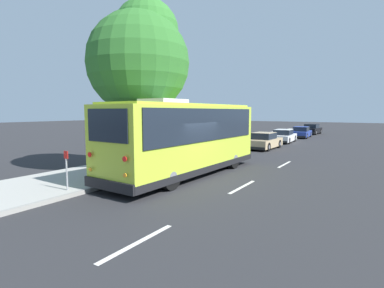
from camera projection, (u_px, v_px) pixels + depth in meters
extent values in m
plane|color=#28282B|center=(190.00, 179.00, 13.16)|extent=(160.00, 160.00, 0.00)
cube|color=#A3A099|center=(123.00, 168.00, 15.35)|extent=(80.00, 4.07, 0.15)
cube|color=gray|center=(155.00, 173.00, 14.23)|extent=(80.00, 0.14, 0.15)
cube|color=#ADC633|center=(187.00, 138.00, 13.90)|extent=(9.27, 2.71, 2.95)
cube|color=black|center=(187.00, 166.00, 14.05)|extent=(9.32, 2.76, 0.28)
cube|color=black|center=(187.00, 124.00, 13.83)|extent=(8.53, 2.77, 1.41)
cube|color=black|center=(232.00, 121.00, 17.64)|extent=(0.09, 2.14, 1.48)
cube|color=black|center=(107.00, 126.00, 10.02)|extent=(0.09, 1.96, 1.13)
cube|color=black|center=(232.00, 110.00, 17.56)|extent=(0.09, 1.76, 0.22)
cube|color=#ADC633|center=(187.00, 105.00, 13.74)|extent=(8.70, 2.46, 0.10)
cube|color=silver|center=(164.00, 102.00, 12.38)|extent=(1.73, 1.43, 0.20)
cube|color=black|center=(231.00, 154.00, 17.87)|extent=(0.17, 2.47, 0.36)
cube|color=black|center=(108.00, 185.00, 10.22)|extent=(0.17, 2.47, 0.36)
cylinder|color=red|center=(90.00, 155.00, 10.57)|extent=(0.04, 0.18, 0.18)
cylinder|color=orange|center=(90.00, 169.00, 10.62)|extent=(0.03, 0.14, 0.14)
cylinder|color=red|center=(124.00, 159.00, 9.58)|extent=(0.04, 0.18, 0.18)
cylinder|color=orange|center=(125.00, 175.00, 9.64)|extent=(0.03, 0.14, 0.14)
cube|color=white|center=(220.00, 150.00, 18.34)|extent=(0.05, 0.32, 0.18)
cube|color=white|center=(245.00, 152.00, 17.43)|extent=(0.05, 0.32, 0.18)
cube|color=black|center=(209.00, 116.00, 18.13)|extent=(0.06, 0.10, 0.24)
cylinder|color=black|center=(199.00, 155.00, 16.87)|extent=(1.01, 0.33, 1.00)
cylinder|color=slate|center=(199.00, 155.00, 16.87)|extent=(0.46, 0.33, 0.45)
cylinder|color=black|center=(233.00, 159.00, 15.68)|extent=(1.01, 0.33, 1.00)
cylinder|color=slate|center=(233.00, 159.00, 15.68)|extent=(0.46, 0.33, 0.45)
cylinder|color=black|center=(130.00, 171.00, 12.51)|extent=(1.01, 0.33, 1.00)
cylinder|color=slate|center=(130.00, 171.00, 12.51)|extent=(0.46, 0.33, 0.45)
cylinder|color=black|center=(170.00, 177.00, 11.32)|extent=(1.01, 0.33, 1.00)
cylinder|color=slate|center=(170.00, 177.00, 11.32)|extent=(0.46, 0.33, 0.45)
cube|color=tan|center=(264.00, 143.00, 23.93)|extent=(4.19, 1.83, 0.64)
cube|color=black|center=(264.00, 136.00, 23.78)|extent=(2.00, 1.55, 0.48)
cube|color=tan|center=(264.00, 133.00, 23.75)|extent=(1.92, 1.51, 0.05)
cube|color=black|center=(272.00, 143.00, 25.69)|extent=(0.11, 1.70, 0.20)
cube|color=black|center=(254.00, 148.00, 22.21)|extent=(0.11, 1.70, 0.20)
cylinder|color=black|center=(260.00, 143.00, 25.48)|extent=(0.66, 0.21, 0.66)
cylinder|color=slate|center=(260.00, 143.00, 25.48)|extent=(0.30, 0.23, 0.30)
cylinder|color=black|center=(279.00, 144.00, 24.59)|extent=(0.66, 0.21, 0.66)
cylinder|color=slate|center=(279.00, 144.00, 24.59)|extent=(0.30, 0.23, 0.30)
cylinder|color=black|center=(248.00, 146.00, 23.30)|extent=(0.66, 0.21, 0.66)
cylinder|color=slate|center=(248.00, 146.00, 23.30)|extent=(0.30, 0.23, 0.30)
cylinder|color=black|center=(268.00, 147.00, 22.41)|extent=(0.66, 0.21, 0.66)
cylinder|color=slate|center=(268.00, 147.00, 22.41)|extent=(0.30, 0.23, 0.30)
cube|color=silver|center=(283.00, 138.00, 29.03)|extent=(4.61, 1.99, 0.60)
cube|color=black|center=(283.00, 132.00, 28.87)|extent=(2.22, 1.61, 0.48)
cube|color=silver|center=(283.00, 130.00, 28.84)|extent=(2.14, 1.57, 0.05)
cube|color=black|center=(288.00, 138.00, 31.03)|extent=(0.18, 1.66, 0.20)
cube|color=black|center=(278.00, 142.00, 27.07)|extent=(0.18, 1.66, 0.20)
cylinder|color=black|center=(279.00, 138.00, 30.66)|extent=(0.61, 0.24, 0.60)
cylinder|color=slate|center=(279.00, 138.00, 30.66)|extent=(0.28, 0.24, 0.27)
cylinder|color=black|center=(295.00, 138.00, 29.91)|extent=(0.61, 0.24, 0.60)
cylinder|color=slate|center=(295.00, 138.00, 29.91)|extent=(0.28, 0.24, 0.27)
cylinder|color=black|center=(272.00, 140.00, 28.19)|extent=(0.61, 0.24, 0.60)
cylinder|color=slate|center=(272.00, 140.00, 28.19)|extent=(0.28, 0.24, 0.27)
cylinder|color=black|center=(289.00, 141.00, 27.43)|extent=(0.61, 0.24, 0.60)
cylinder|color=slate|center=(289.00, 141.00, 27.43)|extent=(0.28, 0.24, 0.27)
cube|color=navy|center=(301.00, 134.00, 34.28)|extent=(4.45, 1.96, 0.60)
cube|color=black|center=(301.00, 129.00, 34.13)|extent=(2.14, 1.60, 0.48)
cube|color=navy|center=(301.00, 127.00, 34.10)|extent=(2.06, 1.55, 0.05)
cube|color=black|center=(304.00, 134.00, 36.21)|extent=(0.17, 1.67, 0.20)
cube|color=black|center=(298.00, 137.00, 32.40)|extent=(0.17, 1.67, 0.20)
cylinder|color=black|center=(296.00, 134.00, 35.88)|extent=(0.61, 0.23, 0.60)
cylinder|color=slate|center=(296.00, 134.00, 35.88)|extent=(0.28, 0.23, 0.27)
cylinder|color=black|center=(310.00, 134.00, 35.11)|extent=(0.61, 0.23, 0.60)
cylinder|color=slate|center=(310.00, 134.00, 35.11)|extent=(0.28, 0.23, 0.27)
cylinder|color=black|center=(292.00, 135.00, 33.49)|extent=(0.61, 0.23, 0.60)
cylinder|color=slate|center=(292.00, 135.00, 33.49)|extent=(0.28, 0.23, 0.27)
cylinder|color=black|center=(306.00, 136.00, 32.72)|extent=(0.61, 0.23, 0.60)
cylinder|color=slate|center=(306.00, 136.00, 32.72)|extent=(0.28, 0.23, 0.27)
cube|color=black|center=(312.00, 130.00, 39.59)|extent=(4.34, 1.90, 0.65)
cube|color=black|center=(312.00, 126.00, 39.43)|extent=(2.08, 1.58, 0.48)
cube|color=black|center=(312.00, 124.00, 39.41)|extent=(2.00, 1.54, 0.05)
cube|color=black|center=(315.00, 131.00, 41.37)|extent=(0.15, 1.68, 0.20)
cube|color=black|center=(308.00, 133.00, 37.85)|extent=(0.15, 1.68, 0.20)
cylinder|color=black|center=(308.00, 131.00, 41.15)|extent=(0.68, 0.23, 0.67)
cylinder|color=slate|center=(308.00, 131.00, 41.15)|extent=(0.31, 0.23, 0.30)
cylinder|color=black|center=(320.00, 131.00, 40.25)|extent=(0.68, 0.23, 0.67)
cylinder|color=slate|center=(320.00, 131.00, 40.25)|extent=(0.31, 0.23, 0.30)
cylinder|color=black|center=(303.00, 132.00, 38.95)|extent=(0.68, 0.23, 0.67)
cylinder|color=slate|center=(303.00, 132.00, 38.95)|extent=(0.31, 0.23, 0.30)
cylinder|color=black|center=(316.00, 132.00, 38.05)|extent=(0.68, 0.23, 0.67)
cylinder|color=slate|center=(316.00, 132.00, 38.05)|extent=(0.31, 0.23, 0.30)
cylinder|color=brown|center=(140.00, 134.00, 14.79)|extent=(0.32, 0.32, 3.42)
sphere|color=#2D6B28|center=(138.00, 63.00, 14.42)|extent=(4.92, 4.92, 4.92)
sphere|color=#31732C|center=(146.00, 32.00, 14.76)|extent=(3.20, 3.20, 3.20)
cylinder|color=gray|center=(67.00, 174.00, 10.73)|extent=(0.06, 0.06, 1.14)
cube|color=red|center=(66.00, 155.00, 10.65)|extent=(0.02, 0.22, 0.28)
cylinder|color=gray|center=(112.00, 164.00, 12.49)|extent=(0.06, 0.06, 1.29)
cylinder|color=red|center=(221.00, 147.00, 21.04)|extent=(0.22, 0.22, 0.65)
sphere|color=red|center=(222.00, 142.00, 21.00)|extent=(0.20, 0.20, 0.20)
cube|color=silver|center=(138.00, 242.00, 6.81)|extent=(2.40, 0.14, 0.01)
cube|color=silver|center=(242.00, 187.00, 11.84)|extent=(2.40, 0.14, 0.01)
cube|color=silver|center=(284.00, 164.00, 16.87)|extent=(2.40, 0.14, 0.01)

